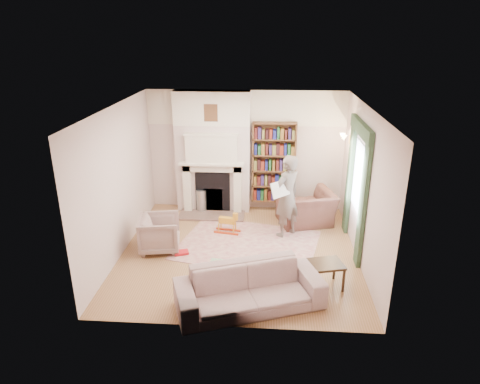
# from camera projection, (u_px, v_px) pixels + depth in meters

# --- Properties ---
(floor) EXTENTS (4.50, 4.50, 0.00)m
(floor) POSITION_uv_depth(u_px,v_px,m) (239.00, 252.00, 8.33)
(floor) COLOR brown
(floor) RESTS_ON ground
(ceiling) EXTENTS (4.50, 4.50, 0.00)m
(ceiling) POSITION_uv_depth(u_px,v_px,m) (239.00, 108.00, 7.33)
(ceiling) COLOR white
(ceiling) RESTS_ON wall_back
(wall_back) EXTENTS (4.50, 0.00, 4.50)m
(wall_back) POSITION_uv_depth(u_px,v_px,m) (246.00, 151.00, 9.92)
(wall_back) COLOR beige
(wall_back) RESTS_ON floor
(wall_front) EXTENTS (4.50, 0.00, 4.50)m
(wall_front) POSITION_uv_depth(u_px,v_px,m) (227.00, 241.00, 5.74)
(wall_front) COLOR beige
(wall_front) RESTS_ON floor
(wall_left) EXTENTS (0.00, 4.50, 4.50)m
(wall_left) POSITION_uv_depth(u_px,v_px,m) (119.00, 181.00, 7.98)
(wall_left) COLOR beige
(wall_left) RESTS_ON floor
(wall_right) EXTENTS (0.00, 4.50, 4.50)m
(wall_right) POSITION_uv_depth(u_px,v_px,m) (364.00, 187.00, 7.68)
(wall_right) COLOR beige
(wall_right) RESTS_ON floor
(fireplace) EXTENTS (1.70, 0.58, 2.80)m
(fireplace) POSITION_uv_depth(u_px,v_px,m) (213.00, 153.00, 9.79)
(fireplace) COLOR beige
(fireplace) RESTS_ON floor
(bookcase) EXTENTS (1.00, 0.24, 1.85)m
(bookcase) POSITION_uv_depth(u_px,v_px,m) (274.00, 163.00, 9.84)
(bookcase) COLOR brown
(bookcase) RESTS_ON floor
(window) EXTENTS (0.02, 0.90, 1.30)m
(window) POSITION_uv_depth(u_px,v_px,m) (359.00, 177.00, 8.04)
(window) COLOR silver
(window) RESTS_ON wall_right
(curtain_left) EXTENTS (0.07, 0.32, 2.40)m
(curtain_left) POSITION_uv_depth(u_px,v_px,m) (363.00, 204.00, 7.48)
(curtain_left) COLOR #2A412A
(curtain_left) RESTS_ON floor
(curtain_right) EXTENTS (0.07, 0.32, 2.40)m
(curtain_right) POSITION_uv_depth(u_px,v_px,m) (349.00, 178.00, 8.78)
(curtain_right) COLOR #2A412A
(curtain_right) RESTS_ON floor
(pelmet) EXTENTS (0.09, 1.70, 0.24)m
(pelmet) POSITION_uv_depth(u_px,v_px,m) (362.00, 129.00, 7.71)
(pelmet) COLOR #2A412A
(pelmet) RESTS_ON wall_right
(wall_sconce) EXTENTS (0.20, 0.24, 0.24)m
(wall_sconce) POSITION_uv_depth(u_px,v_px,m) (341.00, 139.00, 8.92)
(wall_sconce) COLOR gold
(wall_sconce) RESTS_ON wall_right
(rug) EXTENTS (3.05, 2.59, 0.01)m
(rug) POSITION_uv_depth(u_px,v_px,m) (248.00, 245.00, 8.58)
(rug) COLOR beige
(rug) RESTS_ON floor
(armchair_reading) EXTENTS (1.38, 1.28, 0.75)m
(armchair_reading) POSITION_uv_depth(u_px,v_px,m) (306.00, 208.00, 9.40)
(armchair_reading) COLOR #4D2A29
(armchair_reading) RESTS_ON floor
(armchair_left) EXTENTS (0.88, 0.86, 0.69)m
(armchair_left) POSITION_uv_depth(u_px,v_px,m) (160.00, 233.00, 8.30)
(armchair_left) COLOR #A99D8B
(armchair_left) RESTS_ON floor
(sofa) EXTENTS (2.42, 1.59, 0.66)m
(sofa) POSITION_uv_depth(u_px,v_px,m) (249.00, 288.00, 6.58)
(sofa) COLOR #BBA79A
(sofa) RESTS_ON floor
(man_reading) EXTENTS (0.75, 0.74, 1.74)m
(man_reading) POSITION_uv_depth(u_px,v_px,m) (287.00, 196.00, 8.70)
(man_reading) COLOR #63584F
(man_reading) RESTS_ON floor
(newspaper) EXTENTS (0.41, 0.40, 0.30)m
(newspaper) POSITION_uv_depth(u_px,v_px,m) (280.00, 189.00, 8.44)
(newspaper) COLOR silver
(newspaper) RESTS_ON man_reading
(coffee_table) EXTENTS (0.79, 0.61, 0.45)m
(coffee_table) POSITION_uv_depth(u_px,v_px,m) (321.00, 275.00, 7.12)
(coffee_table) COLOR black
(coffee_table) RESTS_ON floor
(paraffin_heater) EXTENTS (0.28, 0.28, 0.55)m
(paraffin_heater) POSITION_uv_depth(u_px,v_px,m) (202.00, 201.00, 10.05)
(paraffin_heater) COLOR #AAAEB2
(paraffin_heater) RESTS_ON floor
(rocking_horse) EXTENTS (0.57, 0.31, 0.47)m
(rocking_horse) POSITION_uv_depth(u_px,v_px,m) (227.00, 223.00, 9.01)
(rocking_horse) COLOR orange
(rocking_horse) RESTS_ON rug
(board_game) EXTENTS (0.40, 0.40, 0.03)m
(board_game) POSITION_uv_depth(u_px,v_px,m) (218.00, 264.00, 7.84)
(board_game) COLOR #D4D14A
(board_game) RESTS_ON rug
(game_box_lid) EXTENTS (0.31, 0.26, 0.04)m
(game_box_lid) POSITION_uv_depth(u_px,v_px,m) (181.00, 253.00, 8.22)
(game_box_lid) COLOR red
(game_box_lid) RESTS_ON rug
(comic_annuals) EXTENTS (0.57, 0.50, 0.02)m
(comic_annuals) POSITION_uv_depth(u_px,v_px,m) (255.00, 263.00, 7.87)
(comic_annuals) COLOR red
(comic_annuals) RESTS_ON rug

